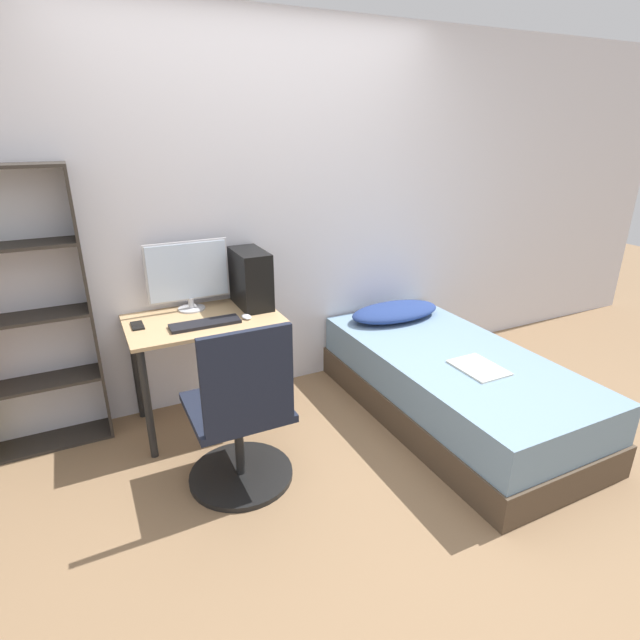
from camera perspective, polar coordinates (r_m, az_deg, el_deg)
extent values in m
plane|color=#846647|center=(2.84, 4.21, -19.02)|extent=(14.00, 14.00, 0.00)
cube|color=silver|center=(3.45, -6.91, 11.50)|extent=(8.00, 0.05, 2.50)
cube|color=tan|center=(3.16, -13.19, 0.01)|extent=(0.92, 0.59, 0.02)
cylinder|color=black|center=(3.04, -19.11, -9.13)|extent=(0.04, 0.04, 0.70)
cylinder|color=black|center=(3.21, -4.40, -6.25)|extent=(0.04, 0.04, 0.70)
cylinder|color=black|center=(3.47, -20.27, -5.33)|extent=(0.04, 0.04, 0.70)
cylinder|color=black|center=(3.62, -7.31, -3.00)|extent=(0.04, 0.04, 0.70)
cube|color=#2D2823|center=(3.23, -24.79, 1.14)|extent=(0.02, 0.23, 1.65)
cube|color=#2D2823|center=(3.59, -28.59, -12.14)|extent=(0.71, 0.23, 0.02)
cube|color=#2D2823|center=(3.40, -29.80, -6.33)|extent=(0.71, 0.23, 0.02)
cube|color=#2D2823|center=(3.25, -31.11, 0.10)|extent=(0.71, 0.23, 0.02)
cube|color=#2D2823|center=(3.14, -32.53, 7.04)|extent=(0.71, 0.23, 0.02)
cylinder|color=black|center=(2.95, -8.98, -17.01)|extent=(0.57, 0.57, 0.03)
cylinder|color=black|center=(2.82, -9.23, -13.59)|extent=(0.05, 0.05, 0.40)
cube|color=black|center=(2.70, -9.51, -9.76)|extent=(0.50, 0.50, 0.04)
cube|color=black|center=(2.38, -8.23, -6.82)|extent=(0.45, 0.04, 0.50)
cube|color=#4C3D2D|center=(3.50, 14.69, -8.99)|extent=(0.95, 1.91, 0.21)
cube|color=#708EA8|center=(3.40, 15.05, -5.64)|extent=(0.92, 1.87, 0.25)
ellipsoid|color=navy|center=(3.82, 8.58, 0.95)|extent=(0.72, 0.36, 0.11)
cube|color=silver|center=(3.18, 17.69, -5.22)|extent=(0.24, 0.32, 0.01)
cylinder|color=#B7B7BC|center=(3.33, -14.46, 1.28)|extent=(0.17, 0.17, 0.01)
cylinder|color=#B7B7BC|center=(3.32, -14.52, 1.91)|extent=(0.04, 0.04, 0.07)
cube|color=#B7B7BC|center=(3.26, -14.88, 5.43)|extent=(0.52, 0.01, 0.38)
cube|color=silver|center=(3.25, -14.85, 5.40)|extent=(0.49, 0.01, 0.35)
cube|color=black|center=(3.04, -12.99, -0.40)|extent=(0.41, 0.13, 0.02)
cube|color=black|center=(3.27, -7.93, 4.72)|extent=(0.19, 0.36, 0.37)
ellipsoid|color=silver|center=(3.11, -8.41, 0.37)|extent=(0.06, 0.09, 0.02)
cube|color=black|center=(3.14, -20.14, -0.61)|extent=(0.07, 0.14, 0.01)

